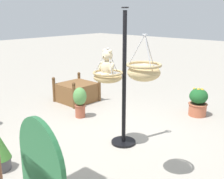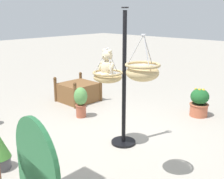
{
  "view_description": "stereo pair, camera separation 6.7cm",
  "coord_description": "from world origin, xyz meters",
  "px_view_note": "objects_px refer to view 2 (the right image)",
  "views": [
    {
      "loc": [
        -3.17,
        3.58,
        2.29
      ],
      "look_at": [
        -0.03,
        0.1,
        0.99
      ],
      "focal_mm": 44.62,
      "sensor_mm": 36.0,
      "label": 1
    },
    {
      "loc": [
        -3.22,
        3.54,
        2.29
      ],
      "look_at": [
        -0.03,
        0.1,
        0.99
      ],
      "focal_mm": 44.62,
      "sensor_mm": 36.0,
      "label": 2
    }
  ],
  "objects_px": {
    "hanging_basket_with_teddy": "(108,76)",
    "potted_plant_trailing_ivy": "(81,101)",
    "display_pole_central": "(124,105)",
    "teddy_bear": "(107,65)",
    "potted_plant_flowering_red": "(199,102)",
    "hanging_basket_left_high": "(143,71)",
    "wooden_planter_box": "(78,91)"
  },
  "relations": [
    {
      "from": "teddy_bear",
      "to": "potted_plant_trailing_ivy",
      "type": "height_order",
      "value": "teddy_bear"
    },
    {
      "from": "hanging_basket_left_high",
      "to": "potted_plant_trailing_ivy",
      "type": "bearing_deg",
      "value": -23.36
    },
    {
      "from": "hanging_basket_left_high",
      "to": "wooden_planter_box",
      "type": "bearing_deg",
      "value": -27.69
    },
    {
      "from": "wooden_planter_box",
      "to": "teddy_bear",
      "type": "bearing_deg",
      "value": 150.26
    },
    {
      "from": "hanging_basket_with_teddy",
      "to": "teddy_bear",
      "type": "relative_size",
      "value": 1.26
    },
    {
      "from": "hanging_basket_left_high",
      "to": "potted_plant_trailing_ivy",
      "type": "height_order",
      "value": "hanging_basket_left_high"
    },
    {
      "from": "hanging_basket_with_teddy",
      "to": "teddy_bear",
      "type": "bearing_deg",
      "value": 90.0
    },
    {
      "from": "wooden_planter_box",
      "to": "potted_plant_flowering_red",
      "type": "relative_size",
      "value": 1.46
    },
    {
      "from": "teddy_bear",
      "to": "hanging_basket_with_teddy",
      "type": "bearing_deg",
      "value": -90.0
    },
    {
      "from": "potted_plant_trailing_ivy",
      "to": "display_pole_central",
      "type": "bearing_deg",
      "value": 167.35
    },
    {
      "from": "hanging_basket_left_high",
      "to": "teddy_bear",
      "type": "bearing_deg",
      "value": -22.84
    },
    {
      "from": "teddy_bear",
      "to": "hanging_basket_left_high",
      "type": "xyz_separation_m",
      "value": [
        -1.07,
        0.45,
        0.11
      ]
    },
    {
      "from": "display_pole_central",
      "to": "hanging_basket_with_teddy",
      "type": "height_order",
      "value": "display_pole_central"
    },
    {
      "from": "wooden_planter_box",
      "to": "hanging_basket_left_high",
      "type": "bearing_deg",
      "value": 152.31
    },
    {
      "from": "wooden_planter_box",
      "to": "potted_plant_flowering_red",
      "type": "distance_m",
      "value": 3.1
    },
    {
      "from": "teddy_bear",
      "to": "potted_plant_flowering_red",
      "type": "xyz_separation_m",
      "value": [
        -0.51,
        -2.5,
        -1.14
      ]
    },
    {
      "from": "display_pole_central",
      "to": "potted_plant_flowering_red",
      "type": "xyz_separation_m",
      "value": [
        -0.36,
        -2.23,
        -0.41
      ]
    },
    {
      "from": "display_pole_central",
      "to": "wooden_planter_box",
      "type": "relative_size",
      "value": 2.46
    },
    {
      "from": "hanging_basket_with_teddy",
      "to": "potted_plant_trailing_ivy",
      "type": "xyz_separation_m",
      "value": [
        1.42,
        -0.6,
        -0.88
      ]
    },
    {
      "from": "display_pole_central",
      "to": "potted_plant_flowering_red",
      "type": "bearing_deg",
      "value": -99.07
    },
    {
      "from": "potted_plant_flowering_red",
      "to": "hanging_basket_with_teddy",
      "type": "bearing_deg",
      "value": 78.47
    },
    {
      "from": "wooden_planter_box",
      "to": "potted_plant_trailing_ivy",
      "type": "xyz_separation_m",
      "value": [
        -0.95,
        0.73,
        0.12
      ]
    },
    {
      "from": "hanging_basket_with_teddy",
      "to": "hanging_basket_left_high",
      "type": "xyz_separation_m",
      "value": [
        -1.07,
        0.47,
        0.31
      ]
    },
    {
      "from": "teddy_bear",
      "to": "hanging_basket_left_high",
      "type": "height_order",
      "value": "hanging_basket_left_high"
    },
    {
      "from": "display_pole_central",
      "to": "wooden_planter_box",
      "type": "bearing_deg",
      "value": -23.23
    },
    {
      "from": "teddy_bear",
      "to": "wooden_planter_box",
      "type": "relative_size",
      "value": 0.47
    },
    {
      "from": "display_pole_central",
      "to": "potted_plant_trailing_ivy",
      "type": "xyz_separation_m",
      "value": [
        1.57,
        -0.35,
        -0.35
      ]
    },
    {
      "from": "teddy_bear",
      "to": "potted_plant_flowering_red",
      "type": "relative_size",
      "value": 0.69
    },
    {
      "from": "display_pole_central",
      "to": "potted_plant_trailing_ivy",
      "type": "bearing_deg",
      "value": -12.65
    },
    {
      "from": "display_pole_central",
      "to": "hanging_basket_with_teddy",
      "type": "distance_m",
      "value": 0.61
    },
    {
      "from": "display_pole_central",
      "to": "potted_plant_flowering_red",
      "type": "distance_m",
      "value": 2.3
    },
    {
      "from": "wooden_planter_box",
      "to": "display_pole_central",
      "type": "bearing_deg",
      "value": 156.77
    }
  ]
}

